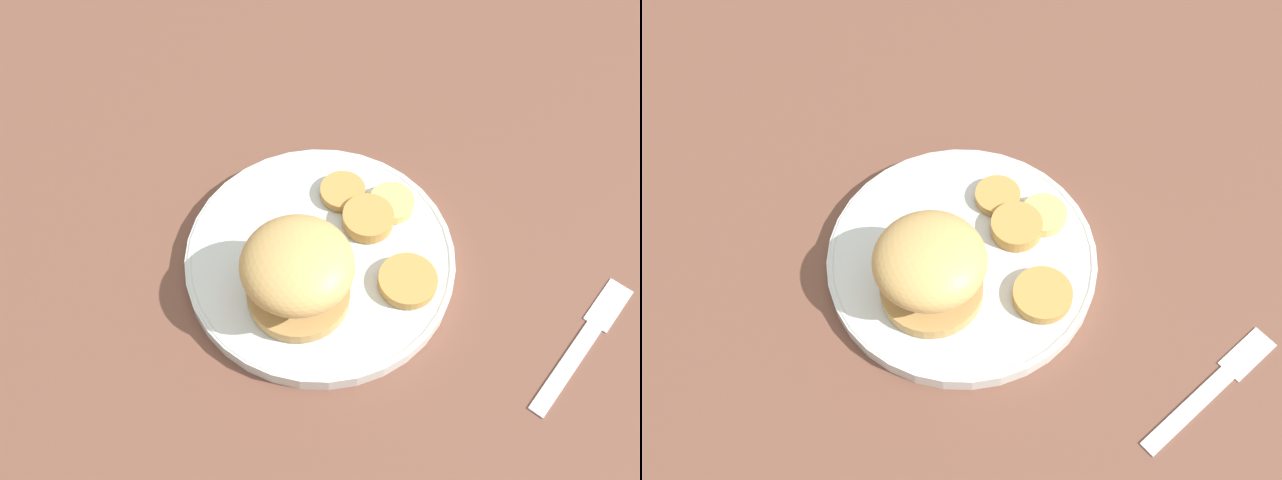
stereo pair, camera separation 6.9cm
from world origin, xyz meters
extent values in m
plane|color=brown|center=(0.00, 0.00, 0.00)|extent=(4.00, 4.00, 0.00)
cylinder|color=silver|center=(0.00, 0.00, 0.01)|extent=(0.26, 0.26, 0.02)
torus|color=silver|center=(0.00, 0.00, 0.02)|extent=(0.26, 0.26, 0.01)
cylinder|color=tan|center=(-0.04, -0.03, 0.03)|extent=(0.09, 0.09, 0.01)
ellipsoid|color=#563323|center=(-0.04, -0.04, 0.04)|extent=(0.05, 0.05, 0.02)
ellipsoid|color=#4C281E|center=(-0.02, -0.03, 0.04)|extent=(0.05, 0.05, 0.02)
ellipsoid|color=brown|center=(-0.05, 0.00, 0.05)|extent=(0.05, 0.03, 0.02)
ellipsoid|color=#4C281E|center=(-0.06, 0.00, 0.04)|extent=(0.04, 0.03, 0.02)
ellipsoid|color=brown|center=(-0.04, -0.03, 0.04)|extent=(0.02, 0.03, 0.02)
ellipsoid|color=tan|center=(-0.04, -0.03, 0.08)|extent=(0.10, 0.10, 0.05)
cylinder|color=#BC8942|center=(0.05, 0.05, 0.02)|extent=(0.05, 0.05, 0.01)
cylinder|color=#DBB766|center=(0.09, 0.02, 0.02)|extent=(0.04, 0.04, 0.01)
cylinder|color=#BC8942|center=(0.06, 0.01, 0.03)|extent=(0.05, 0.05, 0.01)
cylinder|color=#BC8942|center=(0.06, -0.06, 0.02)|extent=(0.05, 0.05, 0.01)
cube|color=silver|center=(0.15, -0.19, 0.00)|extent=(0.10, 0.06, 0.00)
cube|color=silver|center=(0.22, -0.16, 0.00)|extent=(0.06, 0.05, 0.00)
camera|label=1|loc=(-0.16, -0.33, 0.63)|focal=42.00mm
camera|label=2|loc=(-0.10, -0.36, 0.63)|focal=42.00mm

